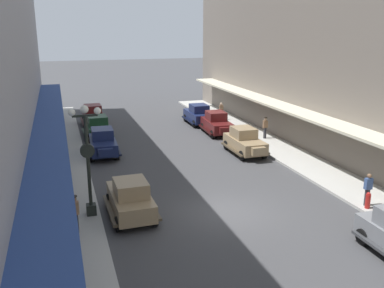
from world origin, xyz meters
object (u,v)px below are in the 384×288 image
object	(u,v)px
parked_car_1	(198,114)
parked_car_5	(93,115)
parked_car_4	(103,142)
pedestrian_3	(265,127)
parked_car_6	(217,123)
pedestrian_1	(221,111)
parked_car_0	(97,126)
fire_hydrant	(368,200)
pedestrian_0	(75,214)
lamp_post_with_clock	(88,156)
parked_car_2	(130,197)
pedestrian_2	(368,189)
pedestrian_4	(59,131)
parked_car_3	(245,141)

from	to	relation	value
parked_car_1	parked_car_5	bearing A→B (deg)	165.64
parked_car_4	pedestrian_3	xyz separation A→B (m)	(12.54, 0.21, 0.07)
parked_car_6	pedestrian_1	size ratio (longest dim) A/B	2.63
parked_car_0	pedestrian_3	distance (m)	13.29
fire_hydrant	pedestrian_0	xyz separation A→B (m)	(-13.52, 1.68, 0.45)
parked_car_1	parked_car_5	xyz separation A→B (m)	(-9.18, 2.35, 0.00)
parked_car_1	parked_car_4	bearing A→B (deg)	-142.47
parked_car_1	lamp_post_with_clock	size ratio (longest dim) A/B	0.83
parked_car_2	pedestrian_0	xyz separation A→B (m)	(-2.55, -1.23, 0.07)
fire_hydrant	pedestrian_0	size ratio (longest dim) A/B	0.49
parked_car_4	pedestrian_2	xyz separation A→B (m)	(11.29, -13.00, 0.05)
pedestrian_3	pedestrian_4	world-z (taller)	same
parked_car_1	pedestrian_2	xyz separation A→B (m)	(1.91, -20.20, 0.05)
parked_car_1	lamp_post_with_clock	world-z (taller)	lamp_post_with_clock
parked_car_6	pedestrian_4	size ratio (longest dim) A/B	2.59
fire_hydrant	parked_car_3	bearing A→B (deg)	98.93
parked_car_0	pedestrian_0	size ratio (longest dim) A/B	2.58
parked_car_1	parked_car_3	size ratio (longest dim) A/B	1.00
parked_car_6	pedestrian_1	world-z (taller)	parked_car_6
pedestrian_4	pedestrian_2	bearing A→B (deg)	-50.29
parked_car_4	parked_car_6	size ratio (longest dim) A/B	1.00
lamp_post_with_clock	pedestrian_3	bearing A→B (deg)	35.63
parked_car_1	pedestrian_3	size ratio (longest dim) A/B	2.55
parked_car_3	lamp_post_with_clock	bearing A→B (deg)	-146.90
parked_car_6	parked_car_5	bearing A→B (deg)	146.23
parked_car_1	pedestrian_3	distance (m)	7.67
parked_car_3	pedestrian_0	world-z (taller)	parked_car_3
parked_car_6	parked_car_0	bearing A→B (deg)	170.25
parked_car_5	pedestrian_1	bearing A→B (deg)	-9.46
pedestrian_3	parked_car_1	bearing A→B (deg)	114.39
parked_car_0	pedestrian_4	world-z (taller)	parked_car_0
parked_car_4	pedestrian_0	world-z (taller)	parked_car_4
pedestrian_4	parked_car_0	bearing A→B (deg)	16.76
fire_hydrant	pedestrian_1	bearing A→B (deg)	88.19
fire_hydrant	parked_car_6	bearing A→B (deg)	95.05
parked_car_5	pedestrian_1	distance (m)	11.74
lamp_post_with_clock	pedestrian_1	xyz separation A→B (m)	(13.41, 17.57, -2.00)
parked_car_6	pedestrian_3	world-z (taller)	parked_car_6
pedestrian_3	fire_hydrant	bearing A→B (deg)	-96.06
pedestrian_2	pedestrian_4	bearing A→B (deg)	129.71
parked_car_1	parked_car_5	world-z (taller)	same
pedestrian_2	pedestrian_3	world-z (taller)	pedestrian_3
parked_car_2	fire_hydrant	xyz separation A→B (m)	(10.97, -2.91, -0.38)
pedestrian_1	pedestrian_2	bearing A→B (deg)	-91.34
parked_car_0	pedestrian_1	xyz separation A→B (m)	(11.67, 2.75, 0.05)
parked_car_2	pedestrian_2	xyz separation A→B (m)	(11.15, -2.61, 0.05)
pedestrian_0	parked_car_4	bearing A→B (deg)	78.27
parked_car_2	parked_car_6	xyz separation A→B (m)	(9.51, 13.61, 0.00)
fire_hydrant	pedestrian_1	size ratio (longest dim) A/B	0.50
parked_car_3	parked_car_4	world-z (taller)	same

